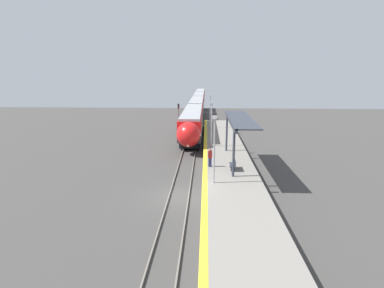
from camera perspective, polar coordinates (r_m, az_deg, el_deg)
name	(u,v)px	position (r m, az deg, el deg)	size (l,w,h in m)	color
ground_plane	(179,197)	(22.38, -2.50, -10.02)	(120.00, 120.00, 0.00)	#423F3D
rail_left	(169,196)	(22.43, -4.36, -9.79)	(0.08, 90.00, 0.15)	slate
rail_right	(189,196)	(22.30, -0.63, -9.88)	(0.08, 90.00, 0.15)	slate
train	(198,103)	(70.51, 1.13, 7.73)	(2.79, 78.48, 3.88)	black
platform_right	(233,192)	(22.22, 7.84, -9.02)	(4.54, 64.00, 0.93)	gray
platform_bench	(233,164)	(25.56, 7.90, -3.85)	(0.44, 1.41, 0.89)	#2D333D
person_waiting	(210,157)	(26.06, 3.46, -2.56)	(0.36, 0.22, 1.63)	navy
railway_signal	(179,114)	(48.27, -2.58, 5.72)	(0.28, 0.28, 4.26)	#59595E
lamppost_near	(214,145)	(21.69, 4.28, -0.19)	(0.36, 0.20, 5.01)	#9E9EA3
lamppost_mid	(212,121)	(33.32, 3.75, 4.48)	(0.36, 0.20, 5.01)	#9E9EA3
lamppost_far	(210,109)	(45.06, 3.50, 6.72)	(0.36, 0.20, 5.01)	#9E9EA3
station_canopy	(237,121)	(27.17, 8.51, 4.36)	(2.02, 11.24, 4.08)	#333842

